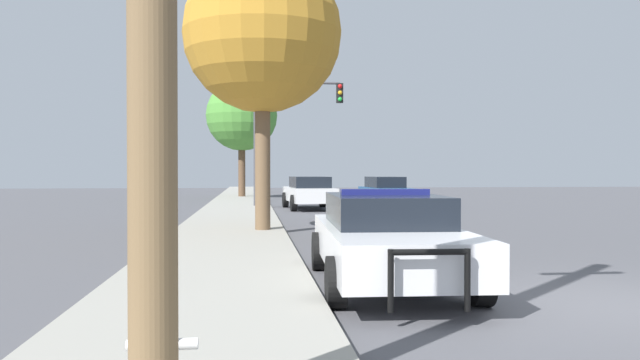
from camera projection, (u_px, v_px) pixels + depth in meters
The scene contains 10 objects.
ground_plane at pixel (606, 306), 7.95m from camera, with size 110.00×110.00×0.00m, color #4F4F54.
sidewalk_left at pixel (201, 310), 7.39m from camera, with size 3.00×110.00×0.13m.
police_car at pixel (387, 237), 9.40m from camera, with size 2.24×5.08×1.44m.
fire_hydrant at pixel (162, 340), 4.49m from camera, with size 0.51×0.22×0.70m.
traffic_light at pixel (289, 117), 28.50m from camera, with size 4.11×0.35×5.78m.
car_background_distant at pixel (311, 184), 46.11m from camera, with size 1.96×4.65×1.30m.
car_background_oncoming at pixel (386, 191), 29.48m from camera, with size 2.09×4.45×1.43m.
car_background_midblock at pixel (309, 192), 27.86m from camera, with size 2.23×4.77×1.46m.
tree_sidewalk_far at pixel (242, 116), 38.62m from camera, with size 4.41×4.41×7.24m.
tree_sidewalk_near at pixel (262, 34), 16.80m from camera, with size 4.28×4.28×7.45m.
Camera 1 is at (-4.51, -7.48, 1.73)m, focal length 35.00 mm.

